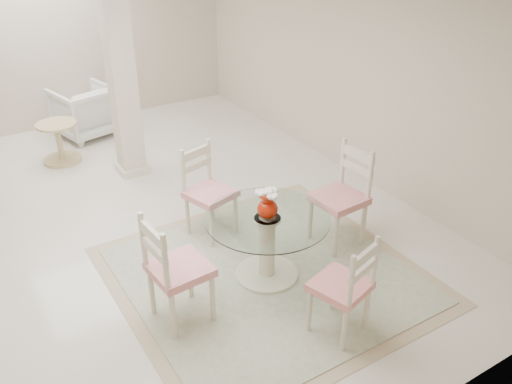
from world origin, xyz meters
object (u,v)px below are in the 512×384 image
dining_chair_south (348,282)px  column (121,73)px  dining_chair_north (206,185)px  side_table (60,144)px  armchair_white (85,111)px  dining_chair_west (171,264)px  dining_table (267,247)px  dining_chair_east (345,189)px  red_vase (268,204)px

dining_chair_south → column: bearing=-100.7°
dining_chair_north → side_table: bearing=92.1°
armchair_white → dining_chair_west: bearing=70.0°
column → dining_table: (0.30, -2.88, -1.01)m
side_table → dining_chair_west: bearing=-90.0°
dining_chair_south → side_table: 4.86m
dining_table → dining_chair_south: 1.04m
dining_table → side_table: bearing=105.5°
dining_table → dining_chair_east: size_ratio=0.97×
dining_chair_south → dining_chair_east: bearing=-145.7°
column → armchair_white: 1.85m
red_vase → armchair_white: size_ratio=0.35×
dining_chair_north → dining_chair_south: bearing=-99.3°
column → dining_chair_north: (0.18, -1.86, -0.76)m
red_vase → side_table: red_vase is taller
armchair_white → side_table: 0.96m
dining_chair_west → side_table: bearing=-4.4°
dining_chair_west → dining_chair_south: size_ratio=1.11×
dining_chair_north → armchair_white: bearing=78.8°
dining_table → red_vase: red_vase is taller
dining_table → red_vase: size_ratio=3.96×
dining_chair_north → dining_chair_south: (0.25, -2.02, -0.03)m
dining_table → armchair_white: armchair_white is taller
column → dining_table: bearing=-84.0°
dining_table → dining_chair_north: size_ratio=1.04×
red_vase → dining_chair_east: dining_chair_east is taller
dining_table → dining_chair_west: dining_chair_west is taller
dining_chair_west → dining_chair_north: bearing=-42.9°
dining_chair_south → dining_chair_west: bearing=-55.1°
dining_table → dining_chair_north: dining_chair_north is taller
armchair_white → side_table: armchair_white is taller
column → red_vase: bearing=-84.0°
dining_table → armchair_white: bearing=95.6°
column → armchair_white: (-0.13, 1.58, -0.97)m
dining_table → side_table: (-1.02, 3.70, -0.08)m
dining_chair_west → dining_table: bearing=-88.2°
dining_chair_east → dining_chair_north: (-1.15, 0.90, -0.04)m
column → dining_table: size_ratio=2.31×
dining_chair_north → dining_chair_west: size_ratio=0.96×
dining_chair_east → dining_chair_west: bearing=-87.8°
column → dining_chair_south: bearing=-83.7°
column → red_vase: (0.30, -2.88, -0.53)m
red_vase → dining_chair_north: dining_chair_north is taller
dining_chair_north → dining_chair_west: bearing=-144.9°
dining_chair_east → column: bearing=-158.4°
dining_chair_west → column: bearing=-17.9°
dining_chair_north → side_table: dining_chair_north is taller
dining_table → dining_chair_west: (-1.02, -0.11, 0.27)m
column → side_table: bearing=131.2°
side_table → dining_chair_east: bearing=-60.3°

